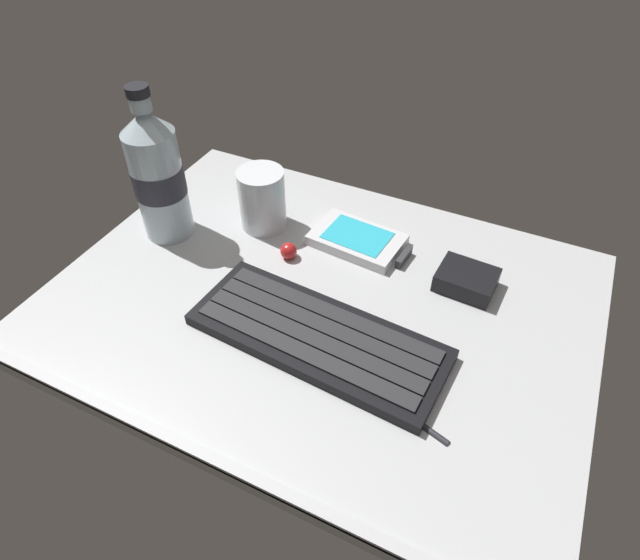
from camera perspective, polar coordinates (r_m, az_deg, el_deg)
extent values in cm
cube|color=#B7BABC|center=(65.91, 0.00, -2.52)|extent=(64.00, 48.00, 2.00)
cube|color=#B7BABC|center=(53.24, -11.61, -17.93)|extent=(64.00, 1.20, 0.80)
cube|color=black|center=(60.10, -0.25, -6.05)|extent=(29.73, 13.10, 1.40)
cube|color=#28282B|center=(61.38, 1.30, -3.51)|extent=(26.75, 3.95, 0.30)
cube|color=#28282B|center=(60.08, 0.28, -4.84)|extent=(26.75, 3.95, 0.30)
cube|color=#28282B|center=(58.84, -0.79, -6.22)|extent=(26.75, 3.95, 0.30)
cube|color=#28282B|center=(57.65, -1.91, -7.66)|extent=(26.75, 3.95, 0.30)
cube|color=silver|center=(72.43, 4.33, 4.21)|extent=(12.65, 8.67, 1.40)
cube|color=#2DB7D1|center=(71.96, 4.37, 4.67)|extent=(8.91, 6.67, 0.10)
cube|color=#333338|center=(70.55, 8.93, 2.47)|extent=(1.15, 3.86, 1.12)
cylinder|color=silver|center=(74.16, -6.19, 8.56)|extent=(6.40, 6.40, 8.50)
cylinder|color=yellow|center=(74.72, -6.13, 7.94)|extent=(5.50, 5.50, 6.12)
cylinder|color=silver|center=(73.68, -16.68, 9.66)|extent=(6.60, 6.60, 15.00)
cone|color=silver|center=(69.39, -18.19, 15.74)|extent=(6.60, 6.60, 2.80)
cylinder|color=silver|center=(68.42, -18.62, 17.42)|extent=(2.51, 2.51, 1.80)
cylinder|color=black|center=(67.83, -18.92, 18.55)|extent=(2.77, 2.77, 1.20)
cylinder|color=#2D2D38|center=(73.29, -16.80, 10.15)|extent=(6.73, 6.73, 3.80)
cube|color=black|center=(68.16, 15.34, 0.02)|extent=(7.31, 5.99, 2.40)
sphere|color=red|center=(70.10, -3.38, 3.13)|extent=(2.20, 2.20, 2.20)
cylinder|color=#26262B|center=(55.32, 9.33, -13.85)|extent=(9.32, 3.33, 0.70)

